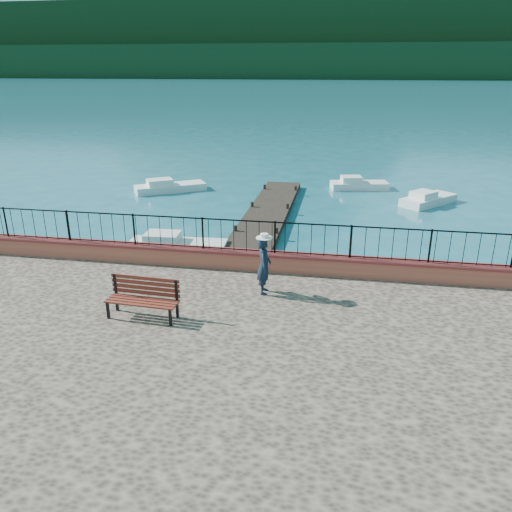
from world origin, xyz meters
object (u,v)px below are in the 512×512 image
(person, at_px, (264,266))
(boat_3, at_px, (170,185))
(boat_4, at_px, (360,182))
(park_bench, at_px, (143,306))
(boat_0, at_px, (177,242))
(boat_2, at_px, (429,197))

(person, xyz_separation_m, boat_3, (-8.15, 15.55, -1.58))
(boat_3, relative_size, boat_4, 1.21)
(park_bench, xyz_separation_m, person, (2.68, 1.93, 0.49))
(person, distance_m, boat_3, 17.63)
(person, relative_size, boat_0, 0.40)
(person, distance_m, boat_0, 7.40)
(park_bench, distance_m, boat_0, 7.92)
(park_bench, distance_m, boat_2, 19.47)
(boat_3, bearing_deg, person, -94.57)
(person, relative_size, boat_2, 0.46)
(boat_3, height_order, boat_4, same)
(boat_3, distance_m, boat_4, 11.36)
(boat_2, xyz_separation_m, boat_4, (-3.62, 2.93, 0.00))
(park_bench, relative_size, boat_4, 0.54)
(boat_2, height_order, boat_3, same)
(boat_3, xyz_separation_m, boat_4, (11.07, 2.56, 0.00))
(person, height_order, boat_4, person)
(person, bearing_deg, boat_2, -30.60)
(park_bench, xyz_separation_m, boat_3, (-5.46, 17.48, -1.10))
(boat_0, xyz_separation_m, boat_3, (-3.71, 9.84, 0.00))
(park_bench, height_order, boat_0, park_bench)
(park_bench, bearing_deg, boat_0, 106.17)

